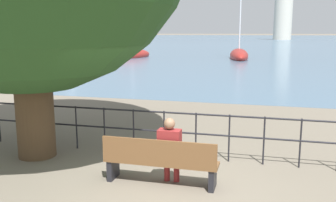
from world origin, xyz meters
TOP-DOWN VIEW (x-y plane):
  - ground_plane at (0.00, 0.00)m, footprint 1000.00×1000.00m
  - harbor_water at (0.00, 158.24)m, footprint 600.00×300.00m
  - park_bench at (0.00, -0.07)m, footprint 2.13×0.45m
  - seated_person_left at (0.17, 0.01)m, footprint 0.41×0.35m
  - promenade_railing at (-0.00, 1.53)m, footprint 13.94×0.04m
  - sailboat_0 at (-12.49, 32.36)m, footprint 3.44×6.44m
  - sailboat_1 at (-13.41, 20.68)m, footprint 4.44×6.48m
  - sailboat_3 at (-1.10, 33.85)m, footprint 2.81×8.00m
  - harbor_lighthouse at (6.40, 132.65)m, footprint 6.16×6.16m

SIDE VIEW (x-z plane):
  - ground_plane at x=0.00m, z-range 0.00..0.00m
  - harbor_water at x=0.00m, z-range 0.00..0.01m
  - sailboat_1 at x=-13.41m, z-range -3.63..4.24m
  - sailboat_0 at x=-12.49m, z-range -5.59..6.27m
  - sailboat_3 at x=-1.10m, z-range -5.06..5.74m
  - park_bench at x=0.00m, z-range -0.01..0.89m
  - seated_person_left at x=0.17m, z-range 0.06..1.33m
  - promenade_railing at x=0.00m, z-range 0.17..1.22m
  - harbor_lighthouse at x=6.40m, z-range -0.84..23.32m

